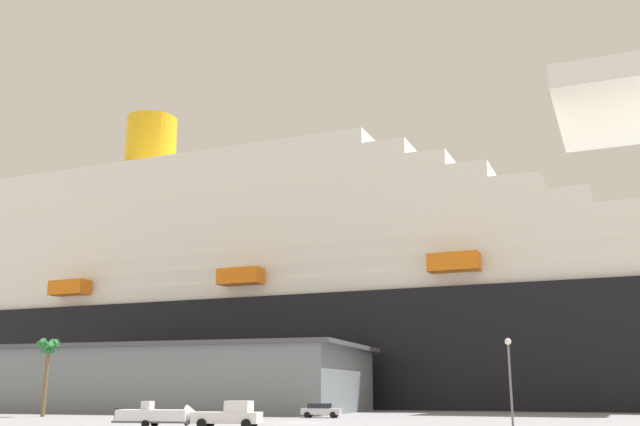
{
  "coord_description": "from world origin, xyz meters",
  "views": [
    {
      "loc": [
        24.89,
        -67.98,
        3.07
      ],
      "look_at": [
        -9.22,
        32.97,
        29.02
      ],
      "focal_mm": 40.84,
      "sensor_mm": 36.0,
      "label": 1
    }
  ],
  "objects_px": {
    "cruise_ship": "(262,304)",
    "parked_car_black_coupe": "(46,407)",
    "palm_tree": "(48,352)",
    "street_lamp": "(510,368)",
    "pickup_truck": "(230,415)",
    "small_boat_on_trailer": "(161,416)",
    "parked_car_silver_sedan": "(321,410)"
  },
  "relations": [
    {
      "from": "street_lamp",
      "to": "pickup_truck",
      "type": "bearing_deg",
      "value": -158.16
    },
    {
      "from": "cruise_ship",
      "to": "parked_car_silver_sedan",
      "type": "xyz_separation_m",
      "value": [
        29.09,
        -50.42,
        -18.56
      ]
    },
    {
      "from": "pickup_truck",
      "to": "small_boat_on_trailer",
      "type": "xyz_separation_m",
      "value": [
        -5.92,
        -0.79,
        -0.08
      ]
    },
    {
      "from": "small_boat_on_trailer",
      "to": "parked_car_black_coupe",
      "type": "distance_m",
      "value": 46.44
    },
    {
      "from": "small_boat_on_trailer",
      "to": "parked_car_black_coupe",
      "type": "xyz_separation_m",
      "value": [
        -35.59,
        29.83,
        -0.13
      ]
    },
    {
      "from": "street_lamp",
      "to": "parked_car_silver_sedan",
      "type": "distance_m",
      "value": 27.77
    },
    {
      "from": "small_boat_on_trailer",
      "to": "palm_tree",
      "type": "xyz_separation_m",
      "value": [
        -26.51,
        17.98,
        6.47
      ]
    },
    {
      "from": "pickup_truck",
      "to": "parked_car_black_coupe",
      "type": "height_order",
      "value": "pickup_truck"
    },
    {
      "from": "parked_car_black_coupe",
      "to": "parked_car_silver_sedan",
      "type": "distance_m",
      "value": 41.29
    },
    {
      "from": "parked_car_black_coupe",
      "to": "parked_car_silver_sedan",
      "type": "bearing_deg",
      "value": -5.93
    },
    {
      "from": "palm_tree",
      "to": "cruise_ship",
      "type": "bearing_deg",
      "value": 87.14
    },
    {
      "from": "street_lamp",
      "to": "parked_car_silver_sedan",
      "type": "relative_size",
      "value": 1.58
    },
    {
      "from": "small_boat_on_trailer",
      "to": "pickup_truck",
      "type": "bearing_deg",
      "value": 7.59
    },
    {
      "from": "pickup_truck",
      "to": "palm_tree",
      "type": "relative_size",
      "value": 0.64
    },
    {
      "from": "cruise_ship",
      "to": "street_lamp",
      "type": "height_order",
      "value": "cruise_ship"
    },
    {
      "from": "palm_tree",
      "to": "street_lamp",
      "type": "height_order",
      "value": "palm_tree"
    },
    {
      "from": "cruise_ship",
      "to": "street_lamp",
      "type": "distance_m",
      "value": 85.25
    },
    {
      "from": "cruise_ship",
      "to": "palm_tree",
      "type": "distance_m",
      "value": 59.29
    },
    {
      "from": "palm_tree",
      "to": "street_lamp",
      "type": "relative_size",
      "value": 1.23
    },
    {
      "from": "cruise_ship",
      "to": "parked_car_black_coupe",
      "type": "height_order",
      "value": "cruise_ship"
    },
    {
      "from": "small_boat_on_trailer",
      "to": "parked_car_silver_sedan",
      "type": "distance_m",
      "value": 26.14
    },
    {
      "from": "small_boat_on_trailer",
      "to": "street_lamp",
      "type": "bearing_deg",
      "value": 18.97
    },
    {
      "from": "small_boat_on_trailer",
      "to": "parked_car_black_coupe",
      "type": "bearing_deg",
      "value": 140.04
    },
    {
      "from": "pickup_truck",
      "to": "parked_car_black_coupe",
      "type": "bearing_deg",
      "value": 145.03
    },
    {
      "from": "small_boat_on_trailer",
      "to": "parked_car_black_coupe",
      "type": "relative_size",
      "value": 1.94
    },
    {
      "from": "palm_tree",
      "to": "street_lamp",
      "type": "xyz_separation_m",
      "value": [
        54.33,
        -8.42,
        -2.58
      ]
    },
    {
      "from": "parked_car_black_coupe",
      "to": "parked_car_silver_sedan",
      "type": "xyz_separation_m",
      "value": [
        41.07,
        -4.27,
        0.0
      ]
    },
    {
      "from": "palm_tree",
      "to": "parked_car_silver_sedan",
      "type": "bearing_deg",
      "value": 13.33
    },
    {
      "from": "cruise_ship",
      "to": "parked_car_black_coupe",
      "type": "xyz_separation_m",
      "value": [
        -11.98,
        -46.15,
        -18.56
      ]
    },
    {
      "from": "palm_tree",
      "to": "parked_car_silver_sedan",
      "type": "xyz_separation_m",
      "value": [
        31.99,
        7.58,
        -6.6
      ]
    },
    {
      "from": "parked_car_black_coupe",
      "to": "palm_tree",
      "type": "bearing_deg",
      "value": -52.51
    },
    {
      "from": "palm_tree",
      "to": "parked_car_black_coupe",
      "type": "relative_size",
      "value": 2.05
    }
  ]
}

